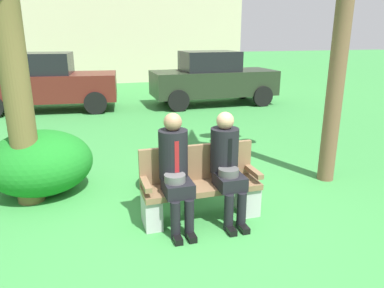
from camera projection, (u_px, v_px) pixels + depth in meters
ground_plane at (201, 231)px, 4.23m from camera, size 80.00×80.00×0.00m
park_bench at (200, 187)px, 4.46m from camera, size 1.44×0.44×0.90m
seated_man_left at (175, 166)px, 4.15m from camera, size 0.34×0.72×1.36m
seated_man_right at (227, 162)px, 4.33m from camera, size 0.34×0.72×1.33m
shrub_near_bench at (40, 163)px, 5.14m from camera, size 1.45×1.33×0.91m
shrub_mid_lawn at (177, 167)px, 5.35m from camera, size 1.03×0.94×0.64m
parked_car_near at (47, 82)px, 10.60m from camera, size 4.05×2.06×1.68m
parked_car_far at (213, 78)px, 11.53m from camera, size 3.90×1.71×1.68m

